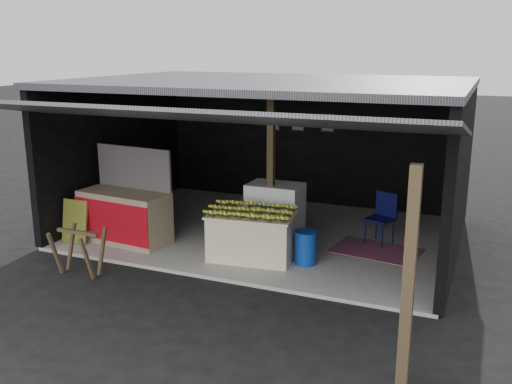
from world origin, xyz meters
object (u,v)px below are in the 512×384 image
at_px(water_barrel, 305,248).
at_px(plastic_chair, 383,213).
at_px(sawhorse, 79,247).
at_px(white_crate, 275,213).
at_px(neighbor_stall, 125,214).
at_px(banana_table, 252,236).

xyz_separation_m(water_barrel, plastic_chair, (0.98, 1.60, 0.29)).
bearing_deg(sawhorse, white_crate, 48.06).
bearing_deg(plastic_chair, neighbor_stall, -136.27).
xyz_separation_m(banana_table, plastic_chair, (1.90, 1.72, 0.15)).
xyz_separation_m(neighbor_stall, water_barrel, (3.47, 0.19, -0.25)).
relative_size(banana_table, sawhorse, 2.01).
bearing_deg(water_barrel, plastic_chair, 58.63).
bearing_deg(white_crate, plastic_chair, 21.03).
relative_size(white_crate, neighbor_stall, 0.63).
height_order(neighbor_stall, sawhorse, neighbor_stall).
relative_size(white_crate, plastic_chair, 1.17).
distance_m(neighbor_stall, plastic_chair, 4.80).
relative_size(banana_table, water_barrel, 2.88).
distance_m(banana_table, sawhorse, 2.85).
bearing_deg(plastic_chair, water_barrel, -99.59).
distance_m(white_crate, plastic_chair, 2.00).
distance_m(sawhorse, plastic_chair, 5.41).
xyz_separation_m(neighbor_stall, plastic_chair, (4.45, 1.79, 0.03)).
distance_m(white_crate, neighbor_stall, 2.80).
height_order(banana_table, water_barrel, banana_table).
xyz_separation_m(white_crate, plastic_chair, (1.87, 0.70, 0.01)).
height_order(banana_table, plastic_chair, plastic_chair).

